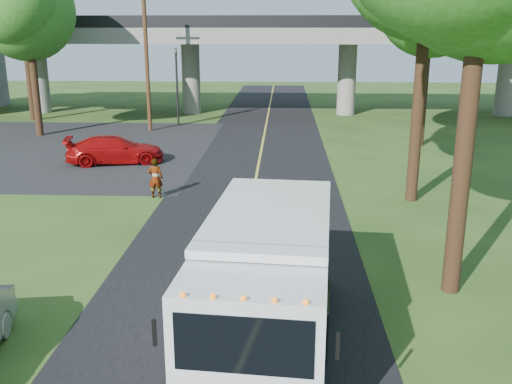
# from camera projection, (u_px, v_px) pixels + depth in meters

# --- Properties ---
(ground) EXTENTS (120.00, 120.00, 0.00)m
(ground) POSITION_uv_depth(u_px,v_px,m) (232.00, 303.00, 13.87)
(ground) COLOR #244318
(ground) RESTS_ON ground
(road) EXTENTS (7.00, 90.00, 0.02)m
(road) POSITION_uv_depth(u_px,v_px,m) (254.00, 191.00, 23.47)
(road) COLOR black
(road) RESTS_ON ground
(parking_lot) EXTENTS (16.00, 18.00, 0.01)m
(parking_lot) POSITION_uv_depth(u_px,v_px,m) (64.00, 149.00, 31.66)
(parking_lot) COLOR black
(parking_lot) RESTS_ON ground
(lane_line) EXTENTS (0.12, 90.00, 0.01)m
(lane_line) POSITION_uv_depth(u_px,v_px,m) (254.00, 190.00, 23.46)
(lane_line) COLOR gold
(lane_line) RESTS_ON road
(overpass) EXTENTS (54.00, 10.00, 7.30)m
(overpass) POSITION_uv_depth(u_px,v_px,m) (269.00, 54.00, 43.33)
(overpass) COLOR slate
(overpass) RESTS_ON ground
(traffic_signal) EXTENTS (0.18, 0.22, 5.20)m
(traffic_signal) POSITION_uv_depth(u_px,v_px,m) (177.00, 79.00, 38.22)
(traffic_signal) COLOR black
(traffic_signal) RESTS_ON ground
(utility_pole) EXTENTS (1.60, 0.26, 9.00)m
(utility_pole) POSITION_uv_depth(u_px,v_px,m) (147.00, 59.00, 35.98)
(utility_pole) COLOR #472D19
(utility_pole) RESTS_ON ground
(tree_left_lot) EXTENTS (5.60, 5.50, 10.50)m
(tree_left_lot) POSITION_uv_depth(u_px,v_px,m) (29.00, 2.00, 33.28)
(tree_left_lot) COLOR #382314
(tree_left_lot) RESTS_ON ground
(tree_left_far) EXTENTS (5.26, 5.16, 9.89)m
(tree_left_far) POSITION_uv_depth(u_px,v_px,m) (24.00, 13.00, 39.31)
(tree_left_far) COLOR #382314
(tree_left_far) RESTS_ON ground
(step_van) EXTENTS (3.02, 6.91, 2.82)m
(step_van) POSITION_uv_depth(u_px,v_px,m) (267.00, 279.00, 11.60)
(step_van) COLOR silver
(step_van) RESTS_ON ground
(red_sedan) EXTENTS (5.05, 3.00, 1.37)m
(red_sedan) POSITION_uv_depth(u_px,v_px,m) (115.00, 149.00, 28.14)
(red_sedan) COLOR #930909
(red_sedan) RESTS_ON ground
(pedestrian) EXTENTS (0.59, 0.40, 1.59)m
(pedestrian) POSITION_uv_depth(u_px,v_px,m) (155.00, 178.00, 22.34)
(pedestrian) COLOR gray
(pedestrian) RESTS_ON ground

